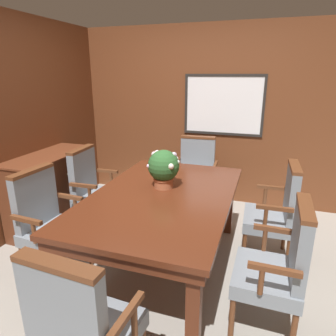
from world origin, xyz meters
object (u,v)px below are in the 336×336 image
object	(u,v)px
chair_right_near	(279,264)
chair_right_far	(277,210)
chair_left_near	(47,219)
potted_plant	(164,167)
dining_table	(163,203)
chair_head_near	(81,325)
sideboard_cabinet	(53,191)
chair_left_far	(93,188)
chair_head_far	(196,172)

from	to	relation	value
chair_right_near	chair_right_far	distance (m)	0.92
chair_left_near	potted_plant	xyz separation A→B (m)	(0.93, 0.56, 0.42)
chair_left_near	chair_right_far	xyz separation A→B (m)	(1.98, 0.87, 0.00)
chair_right_near	chair_right_far	xyz separation A→B (m)	(-0.00, 0.92, 0.00)
dining_table	chair_right_near	size ratio (longest dim) A/B	1.93
dining_table	potted_plant	xyz separation A→B (m)	(-0.04, 0.16, 0.29)
chair_right_near	potted_plant	bearing A→B (deg)	-118.91
chair_head_near	sideboard_cabinet	world-z (taller)	chair_head_near
chair_right_near	chair_left_far	xyz separation A→B (m)	(-2.02, 0.86, 0.00)
chair_left_near	chair_left_far	xyz separation A→B (m)	(-0.03, 0.81, 0.00)
chair_right_near	chair_head_near	bearing A→B (deg)	-47.43
dining_table	chair_head_far	distance (m)	1.37
chair_right_far	chair_head_near	bearing A→B (deg)	-30.60
chair_head_near	chair_head_far	distance (m)	2.70
chair_left_near	chair_head_far	world-z (taller)	same
chair_right_near	sideboard_cabinet	size ratio (longest dim) A/B	0.88
chair_right_near	chair_head_far	bearing A→B (deg)	-149.62
chair_left_far	sideboard_cabinet	xyz separation A→B (m)	(-0.55, -0.03, -0.10)
chair_head_near	potted_plant	size ratio (longest dim) A/B	2.76
dining_table	chair_head_far	world-z (taller)	chair_head_far
chair_left_near	chair_right_far	world-z (taller)	same
dining_table	chair_left_far	bearing A→B (deg)	157.83
chair_head_near	chair_right_near	size ratio (longest dim) A/B	1.00
potted_plant	chair_right_near	bearing A→B (deg)	-30.02
chair_head_far	chair_right_far	bearing A→B (deg)	-44.77
chair_right_near	potted_plant	world-z (taller)	potted_plant
chair_head_near	chair_right_far	xyz separation A→B (m)	(1.00, 1.80, 0.00)
dining_table	chair_head_near	bearing A→B (deg)	-89.57
chair_left_far	dining_table	bearing A→B (deg)	-114.81
chair_left_far	chair_right_near	bearing A→B (deg)	-115.82
chair_right_near	chair_head_far	distance (m)	2.08
dining_table	chair_head_near	world-z (taller)	chair_head_near
chair_left_near	chair_right_near	bearing A→B (deg)	-87.37
dining_table	chair_head_far	size ratio (longest dim) A/B	1.93
dining_table	chair_head_far	xyz separation A→B (m)	(-0.00, 1.36, -0.13)
chair_head_near	chair_left_near	bearing A→B (deg)	-39.89
chair_right_near	chair_left_far	distance (m)	2.19
chair_left_far	chair_head_near	bearing A→B (deg)	-152.57
chair_head_near	chair_right_far	bearing A→B (deg)	-115.30
dining_table	chair_head_far	bearing A→B (deg)	90.19
chair_left_near	chair_left_far	size ratio (longest dim) A/B	1.00
chair_left_near	chair_head_near	world-z (taller)	same
chair_left_far	chair_head_far	size ratio (longest dim) A/B	1.00
chair_head_far	sideboard_cabinet	bearing A→B (deg)	-150.72
chair_head_near	potted_plant	bearing A→B (deg)	-84.12
chair_right_far	chair_head_far	xyz separation A→B (m)	(-1.02, 0.90, 0.00)
dining_table	chair_left_near	size ratio (longest dim) A/B	1.93
chair_right_near	sideboard_cabinet	distance (m)	2.70
chair_head_near	sideboard_cabinet	xyz separation A→B (m)	(-1.56, 1.72, -0.10)
chair_right_near	potted_plant	distance (m)	1.29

